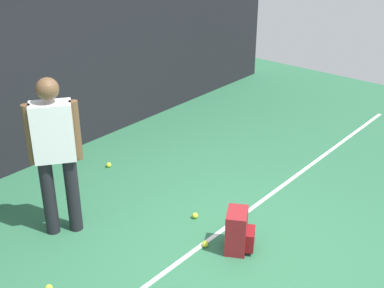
# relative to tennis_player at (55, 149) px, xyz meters

# --- Properties ---
(ground_plane) EXTENTS (12.00, 12.00, 0.00)m
(ground_plane) POSITION_rel_tennis_player_xyz_m (0.90, -1.41, -0.97)
(ground_plane) COLOR #2D6B47
(back_fence) EXTENTS (10.00, 0.10, 2.43)m
(back_fence) POSITION_rel_tennis_player_xyz_m (0.90, 1.59, 0.25)
(back_fence) COLOR black
(back_fence) RESTS_ON ground
(court_line) EXTENTS (9.00, 0.05, 0.00)m
(court_line) POSITION_rel_tennis_player_xyz_m (0.90, -1.29, -0.96)
(court_line) COLOR white
(court_line) RESTS_ON ground
(tennis_player) EXTENTS (0.45, 0.42, 1.70)m
(tennis_player) POSITION_rel_tennis_player_xyz_m (0.00, 0.00, 0.00)
(tennis_player) COLOR black
(tennis_player) RESTS_ON ground
(backpack) EXTENTS (0.36, 0.37, 0.44)m
(backpack) POSITION_rel_tennis_player_xyz_m (0.92, -1.60, -0.76)
(backpack) COLOR maroon
(backpack) RESTS_ON ground
(tennis_ball_near_player) EXTENTS (0.07, 0.07, 0.07)m
(tennis_ball_near_player) POSITION_rel_tennis_player_xyz_m (0.74, -1.33, -0.93)
(tennis_ball_near_player) COLOR #CCE033
(tennis_ball_near_player) RESTS_ON ground
(tennis_ball_by_fence) EXTENTS (0.07, 0.07, 0.07)m
(tennis_ball_by_fence) POSITION_rel_tennis_player_xyz_m (-0.68, -0.66, -0.93)
(tennis_ball_by_fence) COLOR #CCE033
(tennis_ball_by_fence) RESTS_ON ground
(tennis_ball_mid_court) EXTENTS (0.07, 0.07, 0.07)m
(tennis_ball_mid_court) POSITION_rel_tennis_player_xyz_m (1.07, -0.92, -0.93)
(tennis_ball_mid_court) COLOR #CCE033
(tennis_ball_mid_court) RESTS_ON ground
(tennis_ball_far_left) EXTENTS (0.07, 0.07, 0.07)m
(tennis_ball_far_left) POSITION_rel_tennis_player_xyz_m (1.26, 0.73, -0.93)
(tennis_ball_far_left) COLOR #CCE033
(tennis_ball_far_left) RESTS_ON ground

